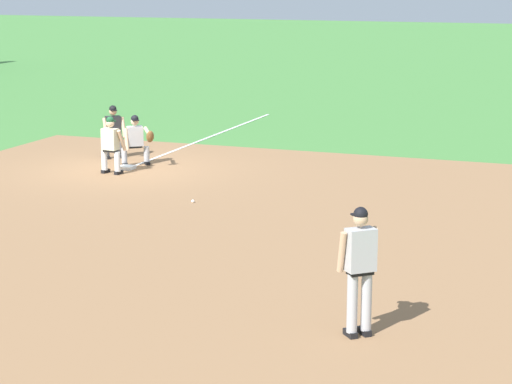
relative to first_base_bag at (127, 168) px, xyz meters
The scene contains 9 objects.
ground_plane 0.04m from the first_base_bag, ahead, with size 160.00×160.00×0.00m, color #47843D.
infield_dirt_patch 6.52m from the first_base_bag, 137.96° to the right, with size 18.00×18.00×0.01m, color #936B47.
foul_line_stripe 5.42m from the first_base_bag, ahead, with size 10.84×0.10×0.00m, color white.
first_base_bag is the anchor object (origin of this frame).
baseball 4.32m from the first_base_bag, 132.59° to the right, with size 0.07×0.07×0.07m, color white.
pitcher 13.03m from the first_base_bag, 137.89° to the right, with size 0.85×0.56×1.86m.
first_baseman 0.87m from the first_base_bag, ahead, with size 0.76×1.07×1.34m.
baserunner 1.00m from the first_base_bag, behind, with size 0.49×0.62×1.46m.
umpire 1.81m from the first_base_bag, 39.43° to the left, with size 0.66×0.68×1.46m.
Camera 1 is at (-22.53, -12.00, 4.98)m, focal length 70.00 mm.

